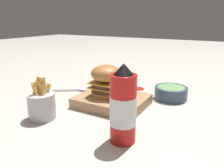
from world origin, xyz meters
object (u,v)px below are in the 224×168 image
at_px(serving_board, 112,101).
at_px(burger, 106,80).
at_px(fries_basket, 42,105).
at_px(ketchup_bottle, 123,107).
at_px(side_bowl, 171,92).
at_px(spoon, 76,90).

height_order(serving_board, burger, burger).
bearing_deg(fries_basket, ketchup_bottle, 0.96).
distance_m(ketchup_bottle, side_bowl, 0.41).
xyz_separation_m(burger, spoon, (-0.21, 0.07, -0.09)).
bearing_deg(spoon, side_bowl, -17.45).
xyz_separation_m(fries_basket, side_bowl, (0.33, 0.40, -0.02)).
relative_size(ketchup_bottle, side_bowl, 1.62).
height_order(serving_board, fries_basket, fries_basket).
xyz_separation_m(burger, ketchup_bottle, (0.18, -0.21, 0.00)).
xyz_separation_m(burger, fries_basket, (-0.12, -0.22, -0.05)).
distance_m(ketchup_bottle, spoon, 0.49).
xyz_separation_m(ketchup_bottle, fries_basket, (-0.30, -0.01, -0.05)).
relative_size(side_bowl, spoon, 0.84).
distance_m(burger, spoon, 0.24).
distance_m(serving_board, side_bowl, 0.26).
bearing_deg(side_bowl, fries_basket, -129.18).
bearing_deg(side_bowl, ketchup_bottle, -93.73).
relative_size(ketchup_bottle, fries_basket, 1.51).
bearing_deg(side_bowl, spoon, -164.00).
height_order(ketchup_bottle, fries_basket, ketchup_bottle).
bearing_deg(burger, spoon, 161.46).
bearing_deg(serving_board, burger, 177.55).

